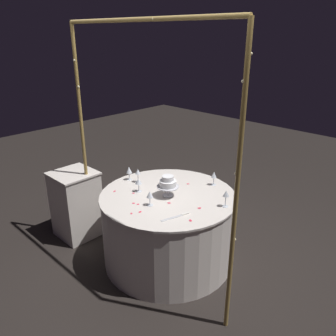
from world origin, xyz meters
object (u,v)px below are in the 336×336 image
(tiered_cake, at_px, (168,183))
(wine_glass_2, at_px, (214,175))
(wine_glass_4, at_px, (139,182))
(wine_glass_5, at_px, (226,195))
(wine_glass_3, at_px, (150,195))
(cake_knife, at_px, (178,216))
(side_table, at_px, (76,204))
(main_table, at_px, (168,228))
(wine_glass_1, at_px, (129,170))
(decorative_arch, at_px, (143,126))
(wine_glass_0, at_px, (138,172))

(tiered_cake, bearing_deg, wine_glass_2, -107.70)
(wine_glass_4, xyz_separation_m, wine_glass_5, (-0.83, -0.35, 0.02))
(wine_glass_3, relative_size, wine_glass_4, 1.05)
(wine_glass_4, bearing_deg, cake_knife, 170.78)
(wine_glass_2, distance_m, wine_glass_4, 0.81)
(side_table, relative_size, wine_glass_3, 5.51)
(main_table, height_order, wine_glass_4, wine_glass_4)
(wine_glass_1, height_order, wine_glass_5, wine_glass_5)
(decorative_arch, height_order, wine_glass_1, decorative_arch)
(main_table, distance_m, wine_glass_0, 0.68)
(side_table, xyz_separation_m, wine_glass_5, (-1.69, -0.60, 0.49))
(side_table, relative_size, wine_glass_0, 5.27)
(wine_glass_2, bearing_deg, wine_glass_4, 55.72)
(wine_glass_3, bearing_deg, wine_glass_5, -138.00)
(wine_glass_0, xyz_separation_m, wine_glass_3, (-0.49, 0.28, -0.01))
(wine_glass_4, distance_m, cake_knife, 0.65)
(tiered_cake, relative_size, wine_glass_1, 1.41)
(tiered_cake, xyz_separation_m, wine_glass_4, (0.28, 0.14, -0.03))
(decorative_arch, distance_m, tiered_cake, 0.70)
(tiered_cake, relative_size, wine_glass_4, 1.57)
(decorative_arch, relative_size, wine_glass_0, 15.72)
(wine_glass_3, relative_size, wine_glass_5, 0.89)
(cake_knife, bearing_deg, decorative_arch, 9.19)
(tiered_cake, bearing_deg, side_table, 18.51)
(wine_glass_0, relative_size, wine_glass_5, 0.93)
(wine_glass_5, bearing_deg, wine_glass_1, 11.08)
(main_table, xyz_separation_m, wine_glass_3, (-0.03, 0.28, 0.49))
(wine_glass_4, bearing_deg, main_table, -150.49)
(wine_glass_1, bearing_deg, decorative_arch, 153.28)
(wine_glass_0, distance_m, wine_glass_1, 0.12)
(main_table, relative_size, wine_glass_1, 8.85)
(wine_glass_3, bearing_deg, side_table, 5.92)
(decorative_arch, relative_size, main_table, 1.74)
(main_table, height_order, wine_glass_3, wine_glass_3)
(wine_glass_3, distance_m, wine_glass_4, 0.33)
(main_table, relative_size, wine_glass_0, 9.03)
(main_table, bearing_deg, wine_glass_1, 2.59)
(main_table, xyz_separation_m, wine_glass_0, (0.45, 0.00, 0.50))
(wine_glass_5, bearing_deg, cake_knife, 66.69)
(wine_glass_0, xyz_separation_m, wine_glass_4, (-0.18, 0.15, -0.01))
(tiered_cake, xyz_separation_m, wine_glass_0, (0.47, -0.02, -0.02))
(decorative_arch, distance_m, wine_glass_0, 0.86)
(side_table, distance_m, wine_glass_4, 1.01)
(main_table, bearing_deg, cake_knife, 145.01)
(wine_glass_0, bearing_deg, tiered_cake, 178.04)
(wine_glass_0, distance_m, wine_glass_4, 0.24)
(wine_glass_3, bearing_deg, wine_glass_2, -100.84)
(side_table, bearing_deg, decorative_arch, -175.70)
(cake_knife, bearing_deg, wine_glass_3, 4.05)
(main_table, bearing_deg, tiered_cake, 130.35)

